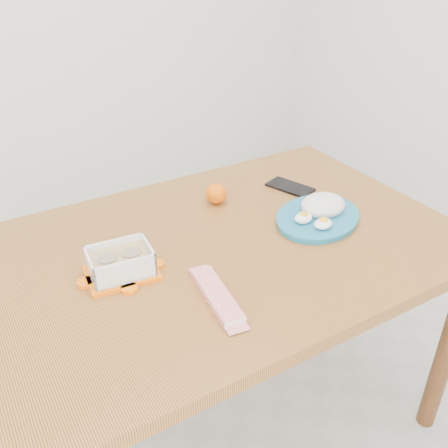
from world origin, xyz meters
TOP-DOWN VIEW (x-y plane):
  - ground at (0.00, 0.00)m, footprint 3.50×3.50m
  - dining_table at (-0.04, 0.15)m, footprint 1.42×1.02m
  - food_container at (-0.34, 0.18)m, footprint 0.20×0.17m
  - orange_fruit at (0.08, 0.35)m, footprint 0.07×0.07m
  - rice_plate at (0.28, 0.08)m, footprint 0.36×0.36m
  - candy_bar at (-0.20, -0.04)m, footprint 0.10×0.22m
  - smartphone at (0.35, 0.29)m, footprint 0.11×0.17m

SIDE VIEW (x-z plane):
  - ground at x=0.00m, z-range 0.00..0.00m
  - dining_table at x=-0.04m, z-range 0.29..1.04m
  - smartphone at x=0.35m, z-range 0.75..0.76m
  - candy_bar at x=-0.20m, z-range 0.75..0.77m
  - rice_plate at x=0.28m, z-range 0.74..0.82m
  - orange_fruit at x=0.08m, z-range 0.75..0.82m
  - food_container at x=-0.34m, z-range 0.75..0.83m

